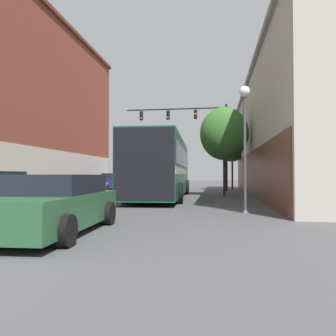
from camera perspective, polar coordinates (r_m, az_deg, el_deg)
lane_center_line at (r=18.98m, az=-7.71°, el=-5.31°), size 0.14×40.53×0.01m
building_right_storefront at (r=23.05m, az=25.19°, el=5.84°), size 9.20×24.06×8.05m
bus at (r=19.30m, az=-1.16°, el=0.38°), size 3.32×12.07×3.38m
hatchback_foreground at (r=8.15m, az=-19.15°, el=-6.04°), size 2.19×4.59×1.36m
parked_car_left_near at (r=30.88m, az=-9.29°, el=-2.41°), size 2.19×3.98×1.53m
parked_car_left_far at (r=24.94m, az=-13.01°, el=-2.87°), size 2.28×4.10×1.34m
traffic_signal_gantry at (r=28.82m, az=4.49°, el=7.15°), size 8.90×0.36×7.48m
street_lamp at (r=12.00m, az=13.22°, el=6.88°), size 0.40×0.40×4.52m
street_tree_near at (r=21.91m, az=9.76°, el=5.91°), size 3.17×2.86×5.83m
street_tree_far at (r=30.82m, az=11.12°, el=3.94°), size 2.80×2.52×5.68m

